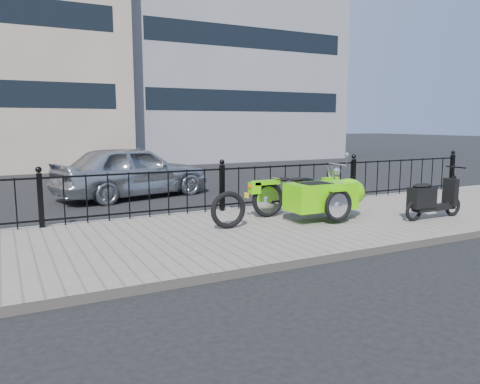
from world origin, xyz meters
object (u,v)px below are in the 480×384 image
scooter (431,199)px  sedan_car (133,171)px  spare_tire (228,210)px  motorcycle_sidecar (324,194)px

scooter → sedan_car: sedan_car is taller
scooter → sedan_car: size_ratio=0.36×
spare_tire → sedan_car: 4.96m
scooter → sedan_car: (-4.18, 5.97, 0.19)m
scooter → spare_tire: scooter is taller
scooter → motorcycle_sidecar: bearing=151.7°
motorcycle_sidecar → scooter: bearing=-28.3°
scooter → spare_tire: (-3.78, 1.03, -0.06)m
motorcycle_sidecar → spare_tire: motorcycle_sidecar is taller
scooter → spare_tire: size_ratio=2.23×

